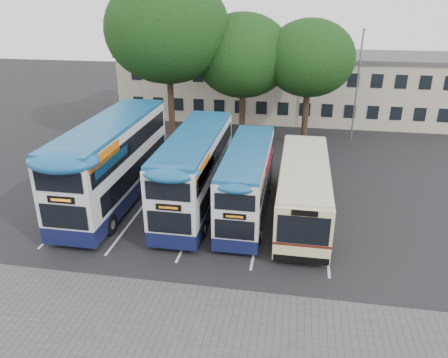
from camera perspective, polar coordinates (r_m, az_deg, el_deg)
ground at (r=20.62m, az=4.35°, el=-11.11°), size 120.00×120.00×0.00m
paving_strip at (r=17.02m, az=-4.63°, el=-19.84°), size 40.00×6.00×0.01m
bay_lines at (r=25.39m, az=-2.96°, el=-4.01°), size 14.12×11.00×0.01m
depot_building at (r=44.81m, az=8.06°, el=12.11°), size 32.40×8.40×6.20m
lamp_post at (r=37.81m, az=17.09°, el=12.28°), size 0.25×1.05×9.06m
tree_left at (r=34.74m, az=-7.39°, el=18.81°), size 9.41×9.41×13.06m
tree_mid at (r=35.49m, az=2.51°, el=15.79°), size 7.66×7.66×10.31m
tree_right at (r=35.02m, az=11.11°, el=15.21°), size 6.88×6.88×9.93m
bus_dd_left at (r=26.26m, az=-14.29°, el=2.64°), size 2.85×11.76×4.90m
bus_dd_mid at (r=24.87m, az=-3.76°, el=1.50°), size 2.56×10.58×4.41m
bus_dd_right at (r=24.11m, az=3.05°, el=0.05°), size 2.26×9.31×3.88m
bus_single at (r=24.44m, az=10.35°, el=-0.90°), size 2.67×10.51×3.13m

